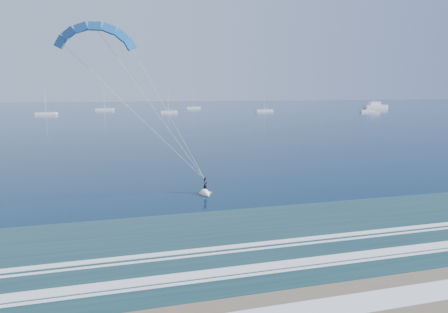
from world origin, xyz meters
TOP-DOWN VIEW (x-y plane):
  - ground at (0.00, 0.00)m, footprint 900.00×900.00m
  - kitesurfer_rig at (-8.38, 22.63)m, footprint 17.01×9.51m
  - motor_yacht at (159.37, 218.46)m, footprint 16.86×4.50m
  - sailboat_2 at (-18.59, 240.79)m, footprint 10.86×2.40m
  - sailboat_3 at (15.79, 200.52)m, footprint 8.64×2.40m
  - sailboat_4 at (39.10, 249.91)m, footprint 9.22×2.40m
  - sailboat_5 at (71.49, 200.01)m, footprint 10.10×2.40m
  - sailboat_6 at (127.67, 181.71)m, footprint 8.90×2.40m
  - sailboat_7 at (-46.19, 200.57)m, footprint 10.27×2.40m

SIDE VIEW (x-z plane):
  - ground at x=0.00m, z-range 0.00..0.00m
  - sailboat_7 at x=-46.19m, z-range -5.49..6.85m
  - sailboat_6 at x=127.67m, z-range -5.33..6.70m
  - sailboat_3 at x=15.79m, z-range -5.31..6.68m
  - sailboat_4 at x=39.10m, z-range -5.55..6.92m
  - sailboat_5 at x=71.49m, z-range -6.11..7.49m
  - sailboat_2 at x=-18.59m, z-range -6.47..7.87m
  - motor_yacht at x=159.37m, z-range -1.53..5.20m
  - kitesurfer_rig at x=-8.38m, z-range 0.17..19.30m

